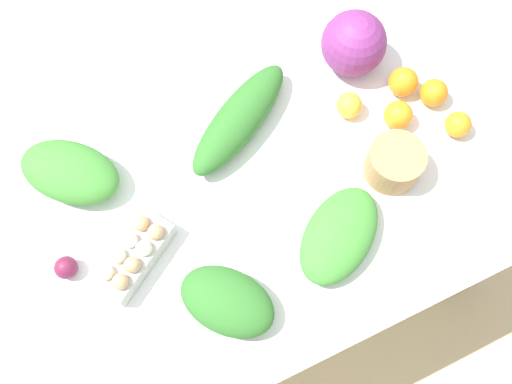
% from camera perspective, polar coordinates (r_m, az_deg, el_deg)
% --- Properties ---
extents(ground_plane, '(8.00, 8.00, 0.00)m').
position_cam_1_polar(ground_plane, '(2.20, -0.00, -7.07)').
color(ground_plane, '#C6B289').
extents(dining_table, '(1.38, 0.90, 0.72)m').
position_cam_1_polar(dining_table, '(1.59, -0.00, -1.45)').
color(dining_table, silver).
rests_on(dining_table, ground_plane).
extents(cabbage_purple, '(0.18, 0.18, 0.18)m').
position_cam_1_polar(cabbage_purple, '(1.65, 9.75, 14.44)').
color(cabbage_purple, '#7A2D75').
rests_on(cabbage_purple, dining_table).
extents(egg_carton, '(0.24, 0.21, 0.09)m').
position_cam_1_polar(egg_carton, '(1.45, -12.18, -6.19)').
color(egg_carton, '#B7B7B2').
rests_on(egg_carton, dining_table).
extents(paper_bag, '(0.15, 0.15, 0.10)m').
position_cam_1_polar(paper_bag, '(1.53, 13.65, 2.84)').
color(paper_bag, '#A87F51').
rests_on(paper_bag, dining_table).
extents(greens_bunch_dandelion, '(0.33, 0.30, 0.08)m').
position_cam_1_polar(greens_bunch_dandelion, '(1.45, 8.31, -4.28)').
color(greens_bunch_dandelion, '#3D8433').
rests_on(greens_bunch_dandelion, dining_table).
extents(greens_bunch_kale, '(0.31, 0.31, 0.10)m').
position_cam_1_polar(greens_bunch_kale, '(1.56, -18.09, 1.91)').
color(greens_bunch_kale, '#3D8433').
rests_on(greens_bunch_kale, dining_table).
extents(greens_bunch_beet_tops, '(0.40, 0.30, 0.10)m').
position_cam_1_polar(greens_bunch_beet_tops, '(1.55, -1.68, 7.34)').
color(greens_bunch_beet_tops, '#2D6B28').
rests_on(greens_bunch_beet_tops, dining_table).
extents(greens_bunch_chard, '(0.27, 0.29, 0.09)m').
position_cam_1_polar(greens_bunch_chard, '(1.39, -2.89, -10.86)').
color(greens_bunch_chard, '#2D6B28').
rests_on(greens_bunch_chard, dining_table).
extents(beet_root, '(0.06, 0.06, 0.06)m').
position_cam_1_polar(beet_root, '(1.50, -18.46, -7.18)').
color(beet_root, maroon).
rests_on(beet_root, dining_table).
extents(orange_0, '(0.08, 0.08, 0.08)m').
position_cam_1_polar(orange_0, '(1.61, 14.03, 7.46)').
color(orange_0, orange).
rests_on(orange_0, dining_table).
extents(orange_1, '(0.07, 0.07, 0.07)m').
position_cam_1_polar(orange_1, '(1.61, 9.30, 8.55)').
color(orange_1, '#F9A833').
rests_on(orange_1, dining_table).
extents(orange_2, '(0.07, 0.07, 0.07)m').
position_cam_1_polar(orange_2, '(1.65, 19.55, 6.38)').
color(orange_2, orange).
rests_on(orange_2, dining_table).
extents(orange_3, '(0.08, 0.08, 0.08)m').
position_cam_1_polar(orange_3, '(1.68, 17.35, 9.46)').
color(orange_3, orange).
rests_on(orange_3, dining_table).
extents(orange_4, '(0.08, 0.08, 0.08)m').
position_cam_1_polar(orange_4, '(1.67, 14.52, 10.61)').
color(orange_4, orange).
rests_on(orange_4, dining_table).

